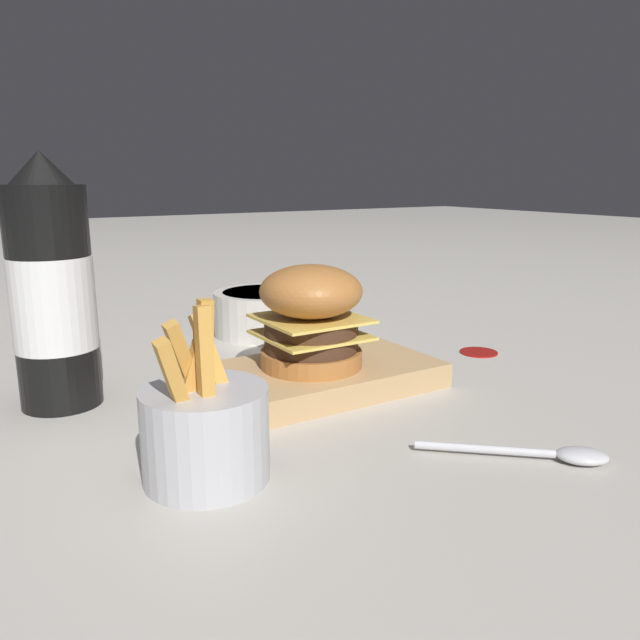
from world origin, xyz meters
The scene contains 8 objects.
ground_plane centered at (0.00, 0.00, 0.00)m, with size 6.00×6.00×0.00m, color #B7B2A8.
serving_board centered at (-0.01, 0.03, 0.01)m, with size 0.25×0.15×0.03m.
burger centered at (0.00, 0.03, 0.08)m, with size 0.11×0.11×0.11m.
ketchup_bottle centered at (0.24, -0.07, 0.12)m, with size 0.08×0.08×0.25m.
fries_basket centered at (0.17, 0.16, 0.04)m, with size 0.10×0.10×0.14m.
side_bowl centered at (-0.07, -0.22, 0.03)m, with size 0.15×0.15×0.06m.
spoon centered at (-0.08, 0.28, 0.01)m, with size 0.13×0.12×0.01m.
ketchup_puddle centered at (-0.26, 0.02, 0.00)m, with size 0.05×0.05×0.00m.
Camera 1 is at (0.33, 0.58, 0.23)m, focal length 35.00 mm.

